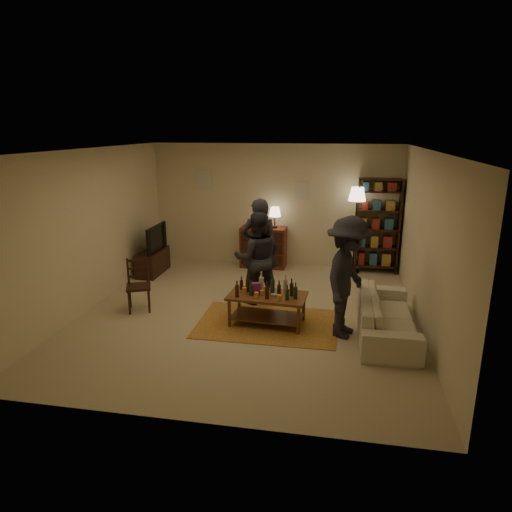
% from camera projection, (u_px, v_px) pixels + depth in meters
% --- Properties ---
extents(floor, '(6.00, 6.00, 0.00)m').
position_uv_depth(floor, '(249.00, 313.00, 7.70)').
color(floor, '#C6B793').
rests_on(floor, ground).
extents(room_shell, '(6.00, 6.00, 6.00)m').
position_uv_depth(room_shell, '(246.00, 184.00, 10.14)').
color(room_shell, beige).
rests_on(room_shell, ground).
extents(rug, '(2.20, 1.50, 0.01)m').
position_uv_depth(rug, '(267.00, 323.00, 7.30)').
color(rug, '#994621').
rests_on(rug, ground).
extents(coffee_table, '(1.25, 0.74, 0.84)m').
position_uv_depth(coffee_table, '(267.00, 298.00, 7.18)').
color(coffee_table, brown).
rests_on(coffee_table, ground).
extents(dining_chair, '(0.52, 0.52, 0.91)m').
position_uv_depth(dining_chair, '(138.00, 283.00, 7.77)').
color(dining_chair, black).
rests_on(dining_chair, ground).
extents(tv_stand, '(0.40, 1.00, 1.06)m').
position_uv_depth(tv_stand, '(153.00, 256.00, 9.73)').
color(tv_stand, black).
rests_on(tv_stand, ground).
extents(dresser, '(1.00, 0.50, 1.36)m').
position_uv_depth(dresser, '(264.00, 246.00, 10.18)').
color(dresser, maroon).
rests_on(dresser, ground).
extents(bookshelf, '(0.90, 0.34, 2.02)m').
position_uv_depth(bookshelf, '(378.00, 225.00, 9.66)').
color(bookshelf, black).
rests_on(bookshelf, ground).
extents(floor_lamp, '(0.36, 0.36, 1.84)m').
position_uv_depth(floor_lamp, '(357.00, 200.00, 9.48)').
color(floor_lamp, black).
rests_on(floor_lamp, ground).
extents(sofa, '(0.81, 2.08, 0.61)m').
position_uv_depth(sofa, '(386.00, 315.00, 6.86)').
color(sofa, beige).
rests_on(sofa, ground).
extents(person_left, '(0.67, 0.44, 1.83)m').
position_uv_depth(person_left, '(260.00, 248.00, 8.28)').
color(person_left, '#222128').
rests_on(person_left, ground).
extents(person_right, '(0.94, 0.83, 1.64)m').
position_uv_depth(person_right, '(257.00, 258.00, 7.98)').
color(person_right, '#26252D').
rests_on(person_right, ground).
extents(person_by_sofa, '(0.98, 1.32, 1.82)m').
position_uv_depth(person_by_sofa, '(347.00, 278.00, 6.67)').
color(person_by_sofa, '#222128').
rests_on(person_by_sofa, ground).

